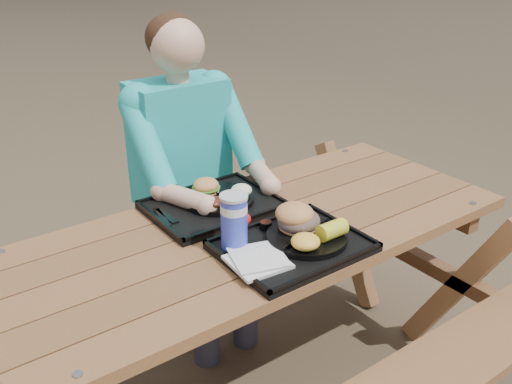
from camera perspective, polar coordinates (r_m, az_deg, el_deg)
picnic_table at (r=2.16m, az=-0.00°, el=-12.22°), size 1.80×1.49×0.75m
tray_near at (r=1.82m, az=3.65°, el=-5.53°), size 0.45×0.35×0.02m
tray_far at (r=2.07m, az=-4.30°, el=-1.48°), size 0.45×0.35×0.02m
plate_near at (r=1.84m, az=5.10°, el=-4.53°), size 0.26×0.26×0.02m
plate_far at (r=2.08m, az=-3.76°, el=-0.67°), size 0.26×0.26×0.02m
napkin_stack at (r=1.71m, az=0.16°, el=-6.88°), size 0.18×0.18×0.02m
soda_cup at (r=1.76m, az=-2.21°, el=-3.09°), size 0.08×0.08×0.17m
condiment_bbq at (r=1.89m, az=0.97°, el=-3.33°), size 0.04×0.04×0.03m
condiment_mustard at (r=1.92m, az=2.89°, el=-2.88°), size 0.05×0.05×0.03m
sandwich at (r=1.83m, az=4.34°, el=-1.75°), size 0.13×0.13×0.14m
mac_cheese at (r=1.75m, az=4.98°, el=-4.96°), size 0.09×0.09×0.05m
corn_cob at (r=1.81m, az=7.61°, el=-3.78°), size 0.09×0.09×0.06m
cutlery_far at (r=2.00m, az=-8.99°, el=-2.28°), size 0.03×0.14×0.01m
burger at (r=2.09m, az=-5.04°, el=1.00°), size 0.10×0.10×0.09m
baked_beans at (r=2.00m, az=-4.33°, el=-0.99°), size 0.08×0.08×0.03m
potato_salad at (r=2.07m, az=-1.47°, el=0.19°), size 0.08×0.08×0.04m
diner at (r=2.46m, az=-7.14°, el=-0.22°), size 0.48×0.84×1.28m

